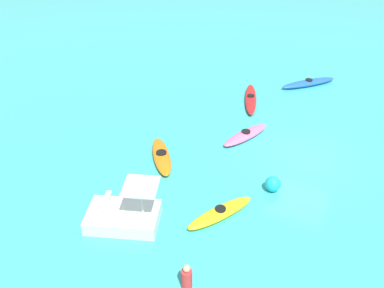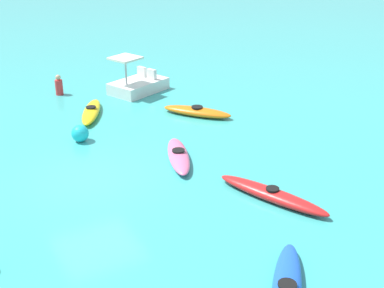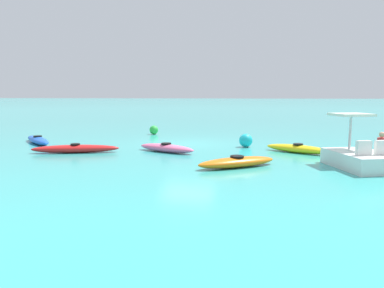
{
  "view_description": "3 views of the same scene",
  "coord_description": "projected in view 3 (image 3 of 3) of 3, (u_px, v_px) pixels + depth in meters",
  "views": [
    {
      "loc": [
        -14.82,
        -2.19,
        9.96
      ],
      "look_at": [
        -1.71,
        4.52,
        0.28
      ],
      "focal_mm": 38.61,
      "sensor_mm": 36.0,
      "label": 1
    },
    {
      "loc": [
        13.35,
        -4.22,
        7.23
      ],
      "look_at": [
        0.7,
        3.01,
        0.72
      ],
      "focal_mm": 48.84,
      "sensor_mm": 36.0,
      "label": 2
    },
    {
      "loc": [
        -4.25,
        16.82,
        2.25
      ],
      "look_at": [
        -1.05,
        3.54,
        0.46
      ],
      "focal_mm": 34.44,
      "sensor_mm": 36.0,
      "label": 3
    }
  ],
  "objects": [
    {
      "name": "kayak_pink",
      "position": [
        166.0,
        148.0,
        14.82
      ],
      "size": [
        2.73,
        1.57,
        0.37
      ],
      "color": "pink",
      "rests_on": "ground_plane"
    },
    {
      "name": "kayak_orange",
      "position": [
        237.0,
        162.0,
        11.67
      ],
      "size": [
        2.57,
        2.25,
        0.37
      ],
      "color": "orange",
      "rests_on": "ground_plane"
    },
    {
      "name": "ground_plane",
      "position": [
        188.0,
        143.0,
        17.49
      ],
      "size": [
        600.0,
        600.0,
        0.0
      ],
      "primitive_type": "plane",
      "color": "#38ADA8"
    },
    {
      "name": "buoy_cyan",
      "position": [
        246.0,
        140.0,
        16.23
      ],
      "size": [
        0.59,
        0.59,
        0.59
      ],
      "primitive_type": "sphere",
      "color": "#19B7C6",
      "rests_on": "ground_plane"
    },
    {
      "name": "kayak_yellow",
      "position": [
        298.0,
        149.0,
        14.62
      ],
      "size": [
        2.7,
        1.79,
        0.37
      ],
      "color": "yellow",
      "rests_on": "ground_plane"
    },
    {
      "name": "kayak_blue",
      "position": [
        38.0,
        140.0,
        17.51
      ],
      "size": [
        2.91,
        2.69,
        0.37
      ],
      "color": "blue",
      "rests_on": "ground_plane"
    },
    {
      "name": "buoy_green",
      "position": [
        154.0,
        130.0,
        21.66
      ],
      "size": [
        0.52,
        0.52,
        0.52
      ],
      "primitive_type": "sphere",
      "color": "green",
      "rests_on": "ground_plane"
    },
    {
      "name": "kayak_red",
      "position": [
        75.0,
        149.0,
        14.62
      ],
      "size": [
        3.39,
        1.73,
        0.37
      ],
      "color": "red",
      "rests_on": "ground_plane"
    },
    {
      "name": "person_near_shore",
      "position": [
        381.0,
        145.0,
        14.18
      ],
      "size": [
        0.39,
        0.39,
        0.88
      ],
      "color": "red",
      "rests_on": "ground_plane"
    },
    {
      "name": "pedal_boat_white",
      "position": [
        361.0,
        157.0,
        11.51
      ],
      "size": [
        2.27,
        2.78,
        1.68
      ],
      "color": "white",
      "rests_on": "ground_plane"
    }
  ]
}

